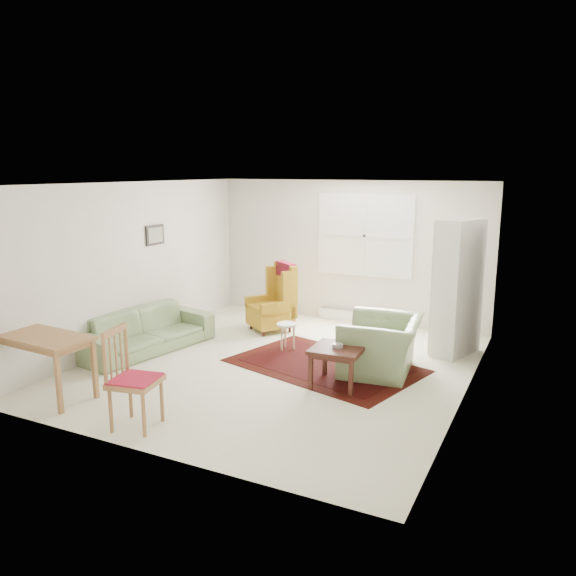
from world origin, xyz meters
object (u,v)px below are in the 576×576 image
at_px(stool, 287,336).
at_px(cabinet, 458,288).
at_px(sofa, 145,323).
at_px(armchair, 381,340).
at_px(desk, 46,366).
at_px(coffee_table, 337,366).
at_px(wingback_chair, 270,297).
at_px(desk_chair, 135,379).

relative_size(stool, cabinet, 0.21).
height_order(sofa, cabinet, cabinet).
distance_m(sofa, armchair, 3.51).
bearing_deg(desk, coffee_table, 31.76).
relative_size(wingback_chair, stool, 2.79).
bearing_deg(desk_chair, cabinet, -43.40).
bearing_deg(desk_chair, stool, -15.52).
xyz_separation_m(armchair, desk, (-3.36, -2.59, -0.06)).
bearing_deg(coffee_table, sofa, 179.17).
xyz_separation_m(wingback_chair, desk, (-1.09, -3.67, -0.19)).
bearing_deg(coffee_table, stool, 140.05).
relative_size(sofa, stool, 5.15).
bearing_deg(stool, desk, -122.02).
distance_m(stool, cabinet, 2.62).
height_order(wingback_chair, stool, wingback_chair).
height_order(desk, desk_chair, desk_chair).
height_order(wingback_chair, desk_chair, wingback_chair).
bearing_deg(sofa, cabinet, -55.33).
height_order(coffee_table, stool, coffee_table).
bearing_deg(cabinet, sofa, -136.53).
distance_m(armchair, stool, 1.60).
distance_m(armchair, cabinet, 1.55).
xyz_separation_m(cabinet, desk_chair, (-2.58, -3.99, -0.46)).
bearing_deg(armchair, stool, -107.39).
relative_size(wingback_chair, coffee_table, 1.85).
height_order(cabinet, desk_chair, cabinet).
bearing_deg(armchair, sofa, -85.70).
bearing_deg(wingback_chair, desk, -71.12).
xyz_separation_m(wingback_chair, stool, (0.70, -0.79, -0.37)).
distance_m(sofa, cabinet, 4.65).
xyz_separation_m(armchair, desk_chair, (-1.82, -2.75, 0.09)).
bearing_deg(desk_chair, sofa, 27.48).
bearing_deg(coffee_table, armchair, 64.46).
relative_size(coffee_table, desk, 0.52).
height_order(wingback_chair, cabinet, cabinet).
bearing_deg(coffee_table, desk, -148.24).
distance_m(coffee_table, desk_chair, 2.53).
relative_size(armchair, coffee_table, 1.83).
relative_size(sofa, desk_chair, 1.98).
height_order(sofa, armchair, armchair).
distance_m(coffee_table, cabinet, 2.37).
distance_m(sofa, coffee_table, 3.10).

